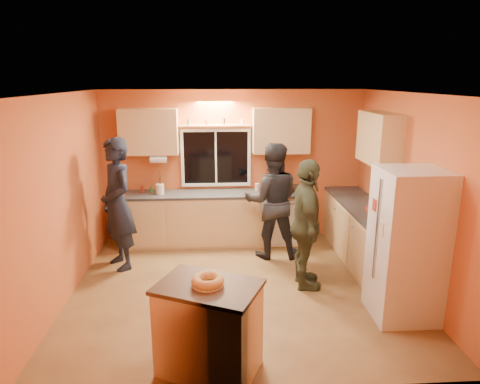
{
  "coord_description": "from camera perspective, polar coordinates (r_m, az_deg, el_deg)",
  "views": [
    {
      "loc": [
        -0.33,
        -5.31,
        2.78
      ],
      "look_at": [
        0.02,
        0.4,
        1.25
      ],
      "focal_mm": 32.0,
      "sensor_mm": 36.0,
      "label": 1
    }
  ],
  "objects": [
    {
      "name": "utensil_crock",
      "position": [
        7.27,
        -10.63,
        0.39
      ],
      "size": [
        0.14,
        0.14,
        0.17
      ],
      "primitive_type": "cylinder",
      "color": "beige",
      "rests_on": "back_counter"
    },
    {
      "name": "bundt_pastry",
      "position": [
        4.07,
        -4.31,
        -11.7
      ],
      "size": [
        0.31,
        0.31,
        0.09
      ],
      "primitive_type": "torus",
      "color": "tan",
      "rests_on": "island"
    },
    {
      "name": "back_counter",
      "position": [
        7.39,
        -0.67,
        -3.42
      ],
      "size": [
        4.23,
        0.62,
        0.9
      ],
      "color": "#E1AC76",
      "rests_on": "ground"
    },
    {
      "name": "right_counter",
      "position": [
        6.66,
        16.86,
        -6.19
      ],
      "size": [
        0.62,
        1.84,
        0.9
      ],
      "color": "#E1AC76",
      "rests_on": "ground"
    },
    {
      "name": "person_left",
      "position": [
        6.54,
        -16.02,
        -1.58
      ],
      "size": [
        0.79,
        0.86,
        1.97
      ],
      "primitive_type": "imported",
      "rotation": [
        0.0,
        0.0,
        -1.0
      ],
      "color": "black",
      "rests_on": "ground"
    },
    {
      "name": "refrigerator",
      "position": [
        5.37,
        21.36,
        -6.62
      ],
      "size": [
        0.72,
        0.7,
        1.8
      ],
      "primitive_type": "cube",
      "color": "silver",
      "rests_on": "ground"
    },
    {
      "name": "room_shell",
      "position": [
        5.85,
        0.98,
        3.5
      ],
      "size": [
        4.54,
        4.04,
        2.61
      ],
      "color": "#BD6330",
      "rests_on": "ground"
    },
    {
      "name": "person_center",
      "position": [
        6.71,
        4.26,
        -1.2
      ],
      "size": [
        0.92,
        0.73,
        1.83
      ],
      "primitive_type": "imported",
      "rotation": [
        0.0,
        0.0,
        3.1
      ],
      "color": "black",
      "rests_on": "ground"
    },
    {
      "name": "island",
      "position": [
        4.31,
        -4.18,
        -17.58
      ],
      "size": [
        1.12,
        0.98,
        0.91
      ],
      "rotation": [
        0.0,
        0.0,
        -0.43
      ],
      "color": "#E1AC76",
      "rests_on": "ground"
    },
    {
      "name": "red_box",
      "position": [
        6.51,
        17.23,
        -2.2
      ],
      "size": [
        0.19,
        0.17,
        0.07
      ],
      "primitive_type": "cube",
      "rotation": [
        0.0,
        0.0,
        0.37
      ],
      "color": "#A42B19",
      "rests_on": "right_counter"
    },
    {
      "name": "potted_plant",
      "position": [
        5.9,
        18.65,
        -2.83
      ],
      "size": [
        0.29,
        0.26,
        0.32
      ],
      "primitive_type": "imported",
      "rotation": [
        0.0,
        0.0,
        -0.04
      ],
      "color": "gray",
      "rests_on": "right_counter"
    },
    {
      "name": "person_right",
      "position": [
        5.77,
        8.83,
        -4.39
      ],
      "size": [
        0.49,
        1.06,
        1.78
      ],
      "primitive_type": "imported",
      "rotation": [
        0.0,
        0.0,
        1.52
      ],
      "color": "#303421",
      "rests_on": "ground"
    },
    {
      "name": "mixing_bowl",
      "position": [
        7.4,
        7.74,
        0.44
      ],
      "size": [
        0.43,
        0.43,
        0.09
      ],
      "primitive_type": "imported",
      "rotation": [
        0.0,
        0.0,
        -0.26
      ],
      "color": "black",
      "rests_on": "back_counter"
    },
    {
      "name": "ground",
      "position": [
        6.0,
        0.05,
        -12.64
      ],
      "size": [
        4.5,
        4.5,
        0.0
      ],
      "primitive_type": "plane",
      "color": "brown",
      "rests_on": "ground"
    }
  ]
}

